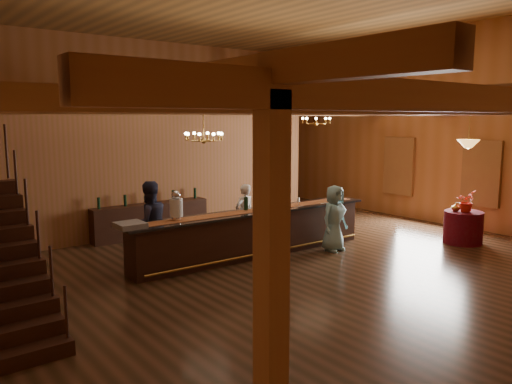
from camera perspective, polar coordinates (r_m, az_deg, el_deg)
floor at (r=11.14m, az=1.50°, el=-7.18°), size 14.00×14.00×0.00m
wall_back at (r=16.74m, az=-13.98°, el=7.35°), size 12.00×0.10×5.50m
wall_right at (r=15.26m, az=19.37°, el=7.04°), size 0.10×14.00×5.50m
beam_grid at (r=11.13m, az=-0.12°, el=9.69°), size 11.90×13.90×0.39m
support_posts at (r=10.44m, az=3.27°, el=0.73°), size 9.20×10.20×3.20m
partition_wall at (r=13.45m, az=-9.66°, el=2.14°), size 9.00×0.18×3.10m
window_right_front at (r=14.48m, az=24.35°, el=1.95°), size 0.12×1.05×1.75m
window_right_back at (r=15.85m, az=16.03°, el=2.88°), size 0.12×1.05×1.75m
staircase at (r=7.92m, az=-26.91°, el=-7.10°), size 1.00×2.80×2.00m
backroom_boxes at (r=15.45m, az=-12.41°, el=-0.95°), size 4.10×0.60×1.10m
tasting_bar at (r=10.97m, az=-0.22°, el=-4.68°), size 6.03×0.96×1.01m
beverage_dispenser at (r=9.90m, az=-9.10°, el=-1.61°), size 0.26×0.26×0.60m
glass_rack_tray at (r=9.46m, az=-14.20°, el=-3.70°), size 0.50×0.50×0.10m
raffle_drum at (r=12.40m, az=9.24°, el=-0.11°), size 0.34×0.24×0.30m
bar_bottle_0 at (r=10.85m, az=-1.20°, el=-1.36°), size 0.07×0.07×0.30m
bar_bottle_1 at (r=10.86m, az=-1.11°, el=-1.35°), size 0.07×0.07×0.30m
bar_bottle_2 at (r=11.32m, az=2.13°, el=-0.95°), size 0.07×0.07×0.30m
bar_bottle_3 at (r=11.33m, az=2.22°, el=-0.94°), size 0.07×0.07×0.30m
backbar_shelf at (r=13.02m, az=-11.96°, el=-3.12°), size 3.06×0.54×0.86m
round_table at (r=13.05m, az=22.59°, el=-3.75°), size 0.90×0.90×0.78m
chandelier_left at (r=10.59m, az=-6.00°, el=6.36°), size 0.80×0.80×0.73m
chandelier_right at (r=14.36m, az=6.89°, el=8.13°), size 0.80×0.80×0.42m
pendant_lamp at (r=12.80m, az=23.10°, el=5.10°), size 0.52×0.52×0.90m
bartender at (r=11.81m, az=-1.35°, el=-2.61°), size 0.57×0.41×1.47m
staff_second at (r=10.37m, az=-12.12°, el=-3.57°), size 0.86×0.68×1.75m
guest at (r=11.44m, az=8.94°, el=-2.98°), size 0.78×0.55×1.51m
floor_plant at (r=15.25m, az=-0.41°, el=-0.34°), size 0.82×0.70×1.34m
table_flowers at (r=12.89m, az=22.86°, el=-0.97°), size 0.56×0.52×0.52m
table_vase at (r=12.89m, az=21.89°, el=-1.34°), size 0.22×0.22×0.33m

